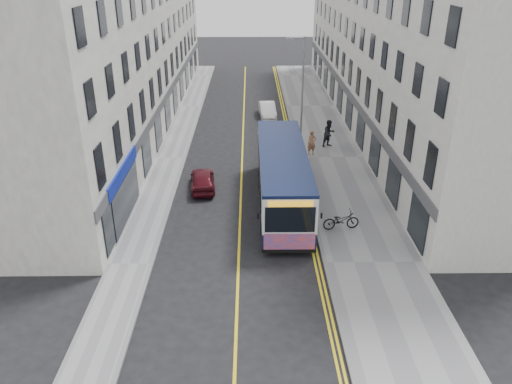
{
  "coord_description": "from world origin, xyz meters",
  "views": [
    {
      "loc": [
        0.57,
        -20.52,
        12.89
      ],
      "look_at": [
        0.86,
        3.24,
        1.6
      ],
      "focal_mm": 35.0,
      "sensor_mm": 36.0,
      "label": 1
    }
  ],
  "objects_px": {
    "city_bus": "(282,176)",
    "pedestrian_far": "(329,133)",
    "streetlamp": "(301,90)",
    "pedestrian_near": "(312,143)",
    "car_white": "(267,110)",
    "car_maroon": "(203,179)",
    "bicycle": "(341,220)"
  },
  "relations": [
    {
      "from": "pedestrian_near",
      "to": "pedestrian_far",
      "type": "xyz_separation_m",
      "value": [
        1.46,
        1.73,
        0.11
      ]
    },
    {
      "from": "streetlamp",
      "to": "pedestrian_near",
      "type": "distance_m",
      "value": 3.78
    },
    {
      "from": "car_maroon",
      "to": "city_bus",
      "type": "bearing_deg",
      "value": 148.65
    },
    {
      "from": "bicycle",
      "to": "car_maroon",
      "type": "distance_m",
      "value": 9.19
    },
    {
      "from": "streetlamp",
      "to": "pedestrian_far",
      "type": "height_order",
      "value": "streetlamp"
    },
    {
      "from": "pedestrian_near",
      "to": "car_maroon",
      "type": "bearing_deg",
      "value": -160.56
    },
    {
      "from": "car_white",
      "to": "car_maroon",
      "type": "relative_size",
      "value": 1.05
    },
    {
      "from": "car_white",
      "to": "streetlamp",
      "type": "bearing_deg",
      "value": -79.33
    },
    {
      "from": "pedestrian_near",
      "to": "car_white",
      "type": "bearing_deg",
      "value": 89.1
    },
    {
      "from": "streetlamp",
      "to": "pedestrian_far",
      "type": "distance_m",
      "value": 3.93
    },
    {
      "from": "streetlamp",
      "to": "bicycle",
      "type": "bearing_deg",
      "value": -85.08
    },
    {
      "from": "streetlamp",
      "to": "city_bus",
      "type": "relative_size",
      "value": 0.71
    },
    {
      "from": "streetlamp",
      "to": "pedestrian_near",
      "type": "bearing_deg",
      "value": -64.99
    },
    {
      "from": "car_white",
      "to": "car_maroon",
      "type": "bearing_deg",
      "value": -110.1
    },
    {
      "from": "streetlamp",
      "to": "car_white",
      "type": "relative_size",
      "value": 2.13
    },
    {
      "from": "pedestrian_far",
      "to": "car_white",
      "type": "height_order",
      "value": "pedestrian_far"
    },
    {
      "from": "car_white",
      "to": "city_bus",
      "type": "bearing_deg",
      "value": -92.77
    },
    {
      "from": "city_bus",
      "to": "streetlamp",
      "type": "bearing_deg",
      "value": 78.76
    },
    {
      "from": "streetlamp",
      "to": "pedestrian_near",
      "type": "height_order",
      "value": "streetlamp"
    },
    {
      "from": "pedestrian_near",
      "to": "streetlamp",
      "type": "bearing_deg",
      "value": 98.0
    },
    {
      "from": "pedestrian_near",
      "to": "car_maroon",
      "type": "height_order",
      "value": "pedestrian_near"
    },
    {
      "from": "bicycle",
      "to": "pedestrian_far",
      "type": "relative_size",
      "value": 0.95
    },
    {
      "from": "city_bus",
      "to": "pedestrian_far",
      "type": "distance_m",
      "value": 10.15
    },
    {
      "from": "bicycle",
      "to": "pedestrian_far",
      "type": "distance_m",
      "value": 12.38
    },
    {
      "from": "pedestrian_near",
      "to": "car_white",
      "type": "relative_size",
      "value": 0.47
    },
    {
      "from": "streetlamp",
      "to": "car_white",
      "type": "bearing_deg",
      "value": 104.31
    },
    {
      "from": "car_white",
      "to": "car_maroon",
      "type": "height_order",
      "value": "car_white"
    },
    {
      "from": "bicycle",
      "to": "car_white",
      "type": "distance_m",
      "value": 20.49
    },
    {
      "from": "car_maroon",
      "to": "pedestrian_far",
      "type": "bearing_deg",
      "value": -146.66
    },
    {
      "from": "car_maroon",
      "to": "pedestrian_near",
      "type": "bearing_deg",
      "value": -149.34
    },
    {
      "from": "city_bus",
      "to": "car_maroon",
      "type": "relative_size",
      "value": 3.14
    },
    {
      "from": "city_bus",
      "to": "bicycle",
      "type": "bearing_deg",
      "value": -46.53
    }
  ]
}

